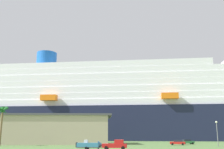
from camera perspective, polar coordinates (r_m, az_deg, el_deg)
The scene contains 9 objects.
ground_plane at distance 101.22m, azimuth 2.01°, elevation -14.62°, with size 600.00×600.00×0.00m, color #4C6B38.
cruise_ship at distance 145.07m, azimuth 0.33°, elevation -7.39°, with size 300.94×50.45×57.25m.
terminal_building at distance 99.59m, azimuth -19.87°, elevation -11.07°, with size 67.07×24.96×9.88m.
pickup_truck at distance 62.02m, azimuth 0.81°, elevation -14.94°, with size 5.71×2.55×2.20m.
small_boat_on_trailer at distance 62.79m, azimuth -4.51°, elevation -14.95°, with size 7.05×2.36×2.15m.
palm_tree at distance 85.81m, azimuth -22.61°, elevation -7.92°, with size 3.44×3.29×11.59m.
street_lamp at distance 80.06m, azimuth 21.74°, elevation -11.00°, with size 0.56×0.56×6.93m.
parked_car_green_wagon at distance 95.04m, azimuth 15.98°, elevation -13.79°, with size 4.46×2.50×1.58m.
parked_car_red_hatchback at distance 87.19m, azimuth 14.00°, elevation -14.04°, with size 4.89×2.66×1.58m.
Camera 1 is at (1.08, -71.15, 3.59)m, focal length 42.32 mm.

